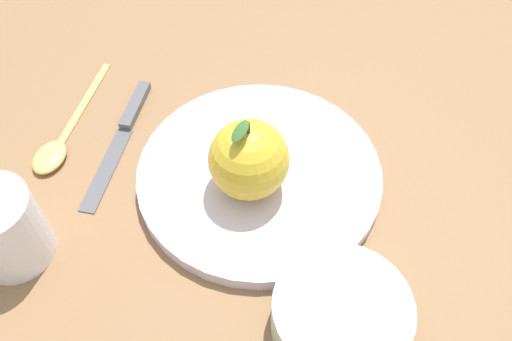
{
  "coord_description": "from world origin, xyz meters",
  "views": [
    {
      "loc": [
        0.24,
        0.27,
        0.46
      ],
      "look_at": [
        0.0,
        0.03,
        0.02
      ],
      "focal_mm": 37.42,
      "sensor_mm": 36.0,
      "label": 1
    }
  ],
  "objects_px": {
    "apple": "(249,160)",
    "side_bowl": "(341,314)",
    "knife": "(124,130)",
    "dinner_plate": "(256,176)",
    "cup": "(1,227)",
    "spoon": "(59,143)"
  },
  "relations": [
    {
      "from": "side_bowl",
      "to": "cup",
      "type": "xyz_separation_m",
      "value": [
        0.16,
        -0.27,
        0.02
      ]
    },
    {
      "from": "knife",
      "to": "spoon",
      "type": "height_order",
      "value": "spoon"
    },
    {
      "from": "side_bowl",
      "to": "cup",
      "type": "distance_m",
      "value": 0.32
    },
    {
      "from": "apple",
      "to": "knife",
      "type": "relative_size",
      "value": 0.57
    },
    {
      "from": "dinner_plate",
      "to": "knife",
      "type": "height_order",
      "value": "dinner_plate"
    },
    {
      "from": "apple",
      "to": "side_bowl",
      "type": "height_order",
      "value": "apple"
    },
    {
      "from": "dinner_plate",
      "to": "knife",
      "type": "bearing_deg",
      "value": -69.51
    },
    {
      "from": "dinner_plate",
      "to": "cup",
      "type": "relative_size",
      "value": 3.13
    },
    {
      "from": "side_bowl",
      "to": "spoon",
      "type": "bearing_deg",
      "value": -80.09
    },
    {
      "from": "apple",
      "to": "side_bowl",
      "type": "bearing_deg",
      "value": 74.22
    },
    {
      "from": "side_bowl",
      "to": "knife",
      "type": "relative_size",
      "value": 0.72
    },
    {
      "from": "side_bowl",
      "to": "spoon",
      "type": "height_order",
      "value": "side_bowl"
    },
    {
      "from": "side_bowl",
      "to": "knife",
      "type": "distance_m",
      "value": 0.32
    },
    {
      "from": "cup",
      "to": "knife",
      "type": "height_order",
      "value": "cup"
    },
    {
      "from": "side_bowl",
      "to": "dinner_plate",
      "type": "bearing_deg",
      "value": -110.17
    },
    {
      "from": "dinner_plate",
      "to": "spoon",
      "type": "xyz_separation_m",
      "value": [
        0.12,
        -0.19,
        -0.0
      ]
    },
    {
      "from": "spoon",
      "to": "knife",
      "type": "bearing_deg",
      "value": 151.3
    },
    {
      "from": "side_bowl",
      "to": "spoon",
      "type": "distance_m",
      "value": 0.36
    },
    {
      "from": "apple",
      "to": "knife",
      "type": "distance_m",
      "value": 0.18
    },
    {
      "from": "dinner_plate",
      "to": "cup",
      "type": "xyz_separation_m",
      "value": [
        0.23,
        -0.1,
        0.04
      ]
    },
    {
      "from": "dinner_plate",
      "to": "spoon",
      "type": "relative_size",
      "value": 1.55
    },
    {
      "from": "side_bowl",
      "to": "knife",
      "type": "bearing_deg",
      "value": -90.31
    }
  ]
}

